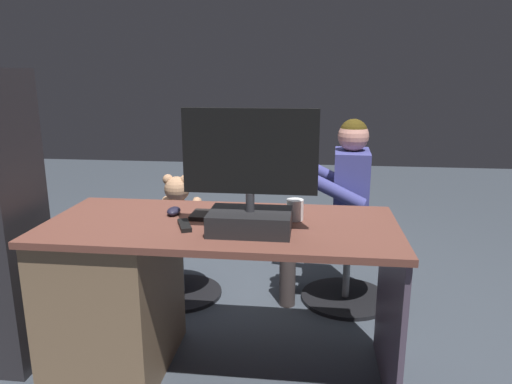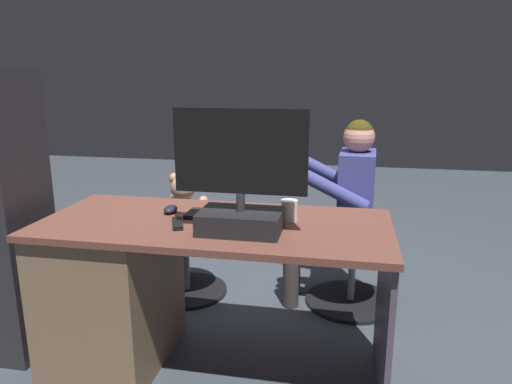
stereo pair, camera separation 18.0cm
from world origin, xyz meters
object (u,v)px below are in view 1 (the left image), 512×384
at_px(keyboard, 237,216).
at_px(tv_remote, 184,225).
at_px(teddy_bear, 178,206).
at_px(visitor_chair, 347,263).
at_px(computer_mouse, 174,211).
at_px(desk, 137,289).
at_px(person, 336,199).
at_px(cup, 295,210).
at_px(office_chair_teddy, 180,258).
at_px(monitor, 250,192).

bearing_deg(keyboard, tv_remote, 37.31).
bearing_deg(teddy_bear, visitor_chair, -177.70).
height_order(keyboard, computer_mouse, computer_mouse).
relative_size(desk, person, 1.37).
height_order(desk, cup, cup).
distance_m(keyboard, tv_remote, 0.26).
distance_m(desk, visitor_chair, 1.33).
height_order(cup, visitor_chair, cup).
bearing_deg(office_chair_teddy, desk, 90.81).
bearing_deg(cup, teddy_bear, -43.09).
distance_m(monitor, computer_mouse, 0.46).
height_order(monitor, visitor_chair, monitor).
height_order(tv_remote, teddy_bear, teddy_bear).
bearing_deg(teddy_bear, cup, 136.91).
distance_m(monitor, cup, 0.29).
distance_m(desk, person, 1.28).
bearing_deg(cup, desk, 6.24).
xyz_separation_m(keyboard, visitor_chair, (-0.57, -0.75, -0.51)).
xyz_separation_m(keyboard, office_chair_teddy, (0.48, -0.69, -0.51)).
height_order(tv_remote, person, person).
distance_m(keyboard, cup, 0.26).
height_order(monitor, person, monitor).
bearing_deg(person, desk, 40.40).
bearing_deg(monitor, keyboard, -65.13).
bearing_deg(desk, computer_mouse, -151.53).
bearing_deg(person, computer_mouse, 42.52).
distance_m(keyboard, person, 0.89).
xyz_separation_m(desk, tv_remote, (-0.27, 0.09, 0.35)).
relative_size(computer_mouse, person, 0.08).
distance_m(desk, monitor, 0.76).
height_order(desk, person, person).
bearing_deg(office_chair_teddy, cup, 137.45).
bearing_deg(computer_mouse, desk, 28.47).
relative_size(teddy_bear, person, 0.32).
bearing_deg(visitor_chair, cup, 67.44).
bearing_deg(monitor, cup, -133.43).
bearing_deg(tv_remote, office_chair_teddy, -94.20).
xyz_separation_m(keyboard, tv_remote, (0.20, 0.16, -0.00)).
height_order(office_chair_teddy, visitor_chair, same).
distance_m(teddy_bear, visitor_chair, 1.11).
relative_size(keyboard, teddy_bear, 1.16).
relative_size(monitor, visitor_chair, 0.98).
distance_m(keyboard, computer_mouse, 0.30).
bearing_deg(office_chair_teddy, teddy_bear, -90.00).
relative_size(keyboard, cup, 4.46).
bearing_deg(desk, cup, -173.76).
relative_size(computer_mouse, visitor_chair, 0.17).
relative_size(cup, tv_remote, 0.63).
relative_size(keyboard, visitor_chair, 0.76).
bearing_deg(tv_remote, keyboard, -165.01).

